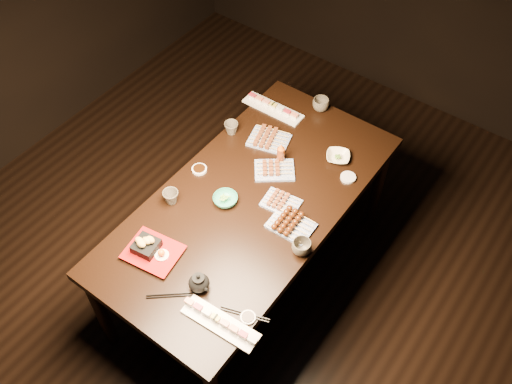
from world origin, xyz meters
TOP-DOWN VIEW (x-y plane):
  - ground at (0.00, 0.00)m, footprint 5.00×5.00m
  - dining_table at (0.03, 0.36)m, footprint 1.10×1.89m
  - sushi_platter_near at (0.35, -0.30)m, footprint 0.39×0.13m
  - sushi_platter_far at (-0.29, 1.02)m, footprint 0.40×0.12m
  - yakitori_plate_center at (0.01, 0.61)m, footprint 0.27×0.26m
  - yakitori_plate_right at (0.17, 0.44)m, footprint 0.21×0.17m
  - yakitori_plate_left at (-0.15, 0.78)m, footprint 0.27×0.22m
  - tsukune_plate at (0.30, 0.35)m, footprint 0.23×0.17m
  - edamame_bowl_green at (-0.08, 0.28)m, footprint 0.18×0.18m
  - edamame_bowl_cream at (0.25, 0.90)m, footprint 0.18×0.18m
  - tempura_tray at (-0.16, -0.20)m, footprint 0.30×0.25m
  - teacup_near_left at (-0.31, 0.11)m, footprint 0.10×0.10m
  - teacup_mid_right at (0.43, 0.25)m, footprint 0.13×0.13m
  - teacup_far_left at (-0.37, 0.71)m, footprint 0.10×0.10m
  - teacup_far_right at (-0.06, 1.19)m, footprint 0.14×0.14m
  - teapot at (0.15, -0.21)m, footprint 0.14×0.14m
  - condiment_bottle at (-0.01, 0.69)m, footprint 0.06×0.06m
  - sauce_dish_west at (-0.33, 0.37)m, footprint 0.11×0.11m
  - sauce_dish_east at (0.37, 0.81)m, footprint 0.11×0.11m
  - sauce_dish_se at (0.43, -0.20)m, footprint 0.09×0.09m
  - sauce_dish_nw at (-0.30, 1.03)m, footprint 0.09×0.09m
  - chopsticks_near at (0.07, -0.32)m, footprint 0.19×0.16m
  - chopsticks_se at (0.41, -0.19)m, footprint 0.23×0.10m

SIDE VIEW (x-z plane):
  - ground at x=0.00m, z-range 0.00..0.00m
  - dining_table at x=0.03m, z-range 0.00..0.75m
  - chopsticks_near at x=0.07m, z-range 0.75..0.76m
  - chopsticks_se at x=0.41m, z-range 0.75..0.76m
  - sauce_dish_se at x=0.43m, z-range 0.75..0.76m
  - sauce_dish_nw at x=-0.30m, z-range 0.75..0.76m
  - sauce_dish_east at x=0.37m, z-range 0.75..0.77m
  - sauce_dish_west at x=-0.33m, z-range 0.75..0.77m
  - edamame_bowl_cream at x=0.25m, z-range 0.75..0.78m
  - edamame_bowl_green at x=-0.08m, z-range 0.75..0.79m
  - sushi_platter_near at x=0.35m, z-range 0.75..0.80m
  - sushi_platter_far at x=-0.29m, z-range 0.75..0.80m
  - yakitori_plate_right at x=0.17m, z-range 0.75..0.80m
  - yakitori_plate_center at x=0.01m, z-range 0.75..0.81m
  - tsukune_plate at x=0.30m, z-range 0.75..0.81m
  - yakitori_plate_left at x=-0.15m, z-range 0.75..0.81m
  - teacup_far_left at x=-0.37m, z-range 0.75..0.83m
  - teacup_mid_right at x=0.43m, z-range 0.75..0.83m
  - teacup_near_left at x=-0.31m, z-range 0.75..0.83m
  - teacup_far_right at x=-0.06m, z-range 0.75..0.83m
  - tempura_tray at x=-0.16m, z-range 0.75..0.85m
  - teapot at x=0.15m, z-range 0.75..0.85m
  - condiment_bottle at x=-0.01m, z-range 0.75..0.89m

